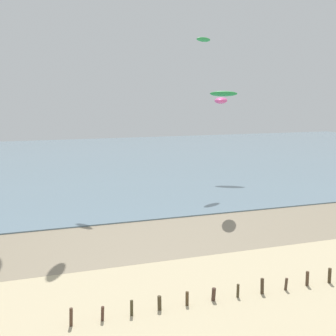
% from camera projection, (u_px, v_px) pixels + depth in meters
% --- Properties ---
extents(wet_sand_strip, '(120.00, 8.74, 0.01)m').
position_uv_depth(wet_sand_strip, '(84.00, 246.00, 29.41)').
color(wet_sand_strip, gray).
rests_on(wet_sand_strip, ground).
extents(sea, '(160.00, 70.00, 0.10)m').
position_uv_depth(sea, '(49.00, 162.00, 66.17)').
color(sea, slate).
rests_on(sea, ground).
extents(groyne_mid, '(19.74, 0.36, 0.88)m').
position_uv_depth(groyne_mid, '(271.00, 285.00, 22.44)').
color(groyne_mid, '#4D3629').
rests_on(groyne_mid, ground).
extents(kite_aloft_0, '(3.50, 2.62, 0.92)m').
position_uv_depth(kite_aloft_0, '(224.00, 94.00, 52.32)').
color(kite_aloft_0, green).
extents(kite_aloft_1, '(2.67, 3.62, 0.60)m').
position_uv_depth(kite_aloft_1, '(221.00, 101.00, 37.97)').
color(kite_aloft_1, '#E54C99').
extents(kite_aloft_5, '(2.38, 1.80, 0.61)m').
position_uv_depth(kite_aloft_5, '(203.00, 40.00, 46.64)').
color(kite_aloft_5, green).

